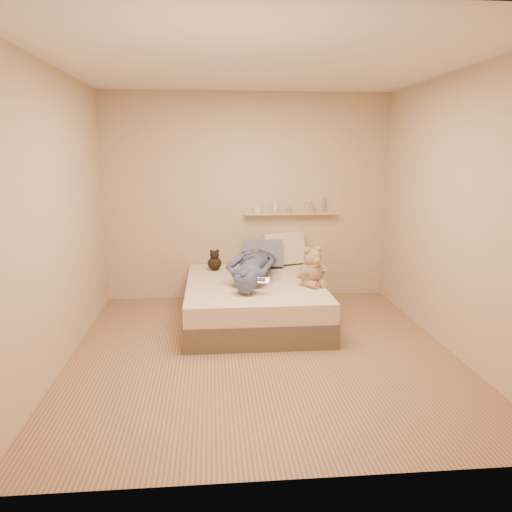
{
  "coord_description": "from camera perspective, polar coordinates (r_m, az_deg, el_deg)",
  "views": [
    {
      "loc": [
        -0.46,
        -4.45,
        1.87
      ],
      "look_at": [
        0.0,
        0.65,
        0.8
      ],
      "focal_mm": 35.0,
      "sensor_mm": 36.0,
      "label": 1
    }
  ],
  "objects": [
    {
      "name": "bed",
      "position": [
        5.64,
        -0.26,
        -5.16
      ],
      "size": [
        1.5,
        1.9,
        0.45
      ],
      "color": "brown",
      "rests_on": "floor"
    },
    {
      "name": "pillow_cream",
      "position": [
        6.39,
        3.16,
        0.79
      ],
      "size": [
        0.6,
        0.41,
        0.43
      ],
      "primitive_type": "cube",
      "rotation": [
        -0.26,
        0.0,
        0.31
      ],
      "color": "beige",
      "rests_on": "bed"
    },
    {
      "name": "teddy_bear",
      "position": [
        5.42,
        6.41,
        -1.5
      ],
      "size": [
        0.34,
        0.35,
        0.43
      ],
      "color": "#8D664D",
      "rests_on": "bed"
    },
    {
      "name": "room",
      "position": [
        4.51,
        0.74,
        4.54
      ],
      "size": [
        3.8,
        3.8,
        3.8
      ],
      "color": "#A17553",
      "rests_on": "ground"
    },
    {
      "name": "wall_shelf",
      "position": [
        6.41,
        3.96,
        4.89
      ],
      "size": [
        1.2,
        0.12,
        0.03
      ],
      "primitive_type": "cube",
      "color": "tan",
      "rests_on": "wall_back"
    },
    {
      "name": "pillow_grey",
      "position": [
        6.23,
        0.78,
        0.23
      ],
      "size": [
        0.51,
        0.29,
        0.37
      ],
      "primitive_type": "cube",
      "rotation": [
        -0.39,
        0.0,
        -0.06
      ],
      "color": "slate",
      "rests_on": "bed"
    },
    {
      "name": "game_console",
      "position": [
        5.05,
        0.6,
        -2.81
      ],
      "size": [
        0.18,
        0.11,
        0.06
      ],
      "color": "silver",
      "rests_on": "bed"
    },
    {
      "name": "person",
      "position": [
        5.63,
        -0.42,
        -0.96
      ],
      "size": [
        0.82,
        1.54,
        0.35
      ],
      "primitive_type": "imported",
      "rotation": [
        0.0,
        0.0,
        2.93
      ],
      "color": "#424768",
      "rests_on": "bed"
    },
    {
      "name": "shelf_bottles",
      "position": [
        6.4,
        3.76,
        5.67
      ],
      "size": [
        0.91,
        0.1,
        0.19
      ],
      "color": "silver",
      "rests_on": "wall_shelf"
    },
    {
      "name": "dark_plush",
      "position": [
        6.11,
        -4.76,
        -0.6
      ],
      "size": [
        0.17,
        0.17,
        0.26
      ],
      "color": "black",
      "rests_on": "bed"
    }
  ]
}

